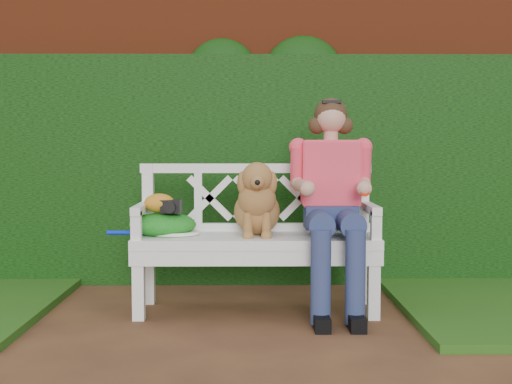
{
  "coord_description": "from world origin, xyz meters",
  "views": [
    {
      "loc": [
        0.15,
        -3.43,
        1.05
      ],
      "look_at": [
        0.19,
        0.8,
        0.75
      ],
      "focal_mm": 48.0,
      "sensor_mm": 36.0,
      "label": 1
    }
  ],
  "objects": [
    {
      "name": "green_bag",
      "position": [
        -0.39,
        0.81,
        0.55
      ],
      "size": [
        0.49,
        0.43,
        0.14
      ],
      "primitive_type": null,
      "rotation": [
        0.0,
        0.0,
        0.29
      ],
      "color": "#236C31",
      "rests_on": "garden_bench"
    },
    {
      "name": "garden_bench",
      "position": [
        0.19,
        0.8,
        0.24
      ],
      "size": [
        1.63,
        0.76,
        0.48
      ],
      "primitive_type": null,
      "rotation": [
        0.0,
        0.0,
        0.1
      ],
      "color": "white",
      "rests_on": "ground"
    },
    {
      "name": "dog",
      "position": [
        0.2,
        0.8,
        0.71
      ],
      "size": [
        0.32,
        0.43,
        0.46
      ],
      "primitive_type": null,
      "rotation": [
        0.0,
        0.0,
        0.03
      ],
      "color": "brown",
      "rests_on": "garden_bench"
    },
    {
      "name": "tennis_racket",
      "position": [
        -0.35,
        0.82,
        0.49
      ],
      "size": [
        0.66,
        0.45,
        0.03
      ],
      "primitive_type": null,
      "rotation": [
        0.0,
        0.0,
        0.36
      ],
      "color": "silver",
      "rests_on": "garden_bench"
    },
    {
      "name": "baseball_glove",
      "position": [
        -0.41,
        0.8,
        0.68
      ],
      "size": [
        0.22,
        0.19,
        0.12
      ],
      "primitive_type": "ellipsoid",
      "rotation": [
        0.0,
        0.0,
        -0.34
      ],
      "color": "orange",
      "rests_on": "green_bag"
    },
    {
      "name": "ground",
      "position": [
        0.0,
        0.0,
        0.0
      ],
      "size": [
        60.0,
        60.0,
        0.0
      ],
      "primitive_type": "plane",
      "color": "#43291B"
    },
    {
      "name": "ivy_hedge",
      "position": [
        0.0,
        1.68,
        0.85
      ],
      "size": [
        10.0,
        0.18,
        1.7
      ],
      "primitive_type": "cube",
      "color": "#185A11",
      "rests_on": "ground"
    },
    {
      "name": "brick_wall",
      "position": [
        0.0,
        1.9,
        1.1
      ],
      "size": [
        10.0,
        0.3,
        2.2
      ],
      "primitive_type": "cube",
      "color": "maroon",
      "rests_on": "ground"
    },
    {
      "name": "seated_woman",
      "position": [
        0.66,
        0.78,
        0.64
      ],
      "size": [
        0.69,
        0.82,
        1.27
      ],
      "primitive_type": null,
      "rotation": [
        0.0,
        0.0,
        -0.23
      ],
      "color": "#E23858",
      "rests_on": "ground"
    },
    {
      "name": "camera_item",
      "position": [
        -0.33,
        0.77,
        0.66
      ],
      "size": [
        0.13,
        0.1,
        0.08
      ],
      "primitive_type": "cube",
      "rotation": [
        0.0,
        0.0,
        -0.06
      ],
      "color": "black",
      "rests_on": "green_bag"
    }
  ]
}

